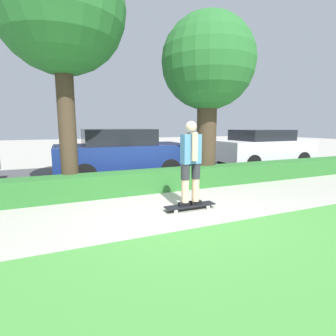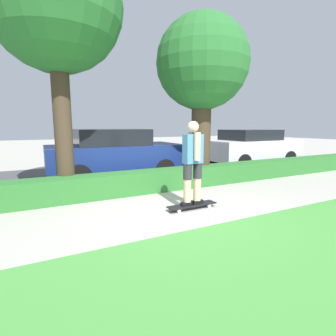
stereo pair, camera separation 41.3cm
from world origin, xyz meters
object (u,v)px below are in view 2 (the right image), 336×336
Objects in this scene: skateboard at (192,205)px; parked_car_middle at (115,153)px; skater_person at (193,161)px; parked_car_rear at (251,147)px; tree_mid at (202,66)px; tree_near at (55,6)px.

parked_car_middle reaches higher than skateboard.
parked_car_rear is (5.10, 3.58, -0.17)m from skater_person.
skater_person is at bearing -127.76° from tree_mid.
skateboard is 4.95m from tree_near.
skateboard is 4.09m from tree_mid.
skater_person is at bearing -145.37° from parked_car_rear.
skateboard is 0.64× the size of skater_person.
parked_car_rear reaches higher than skateboard.
tree_mid is 4.55m from parked_car_rear.
tree_near reaches higher than parked_car_rear.
skater_person is at bearing -81.06° from parked_car_middle.
tree_near is at bearing 135.74° from skateboard.
tree_near reaches higher than skateboard.
tree_near is 3.77m from tree_mid.
skateboard is at bearing -44.26° from tree_near.
parked_car_middle is (1.60, 1.62, -3.26)m from tree_near.
tree_near is 1.41× the size of parked_car_rear.
parked_car_middle is 1.03× the size of parked_car_rear.
tree_mid is (3.68, 0.00, -0.82)m from tree_near.
tree_mid is 1.18× the size of parked_car_rear.
skater_person is 0.35× the size of tree_mid.
parked_car_middle is at bearing 97.70° from skater_person.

